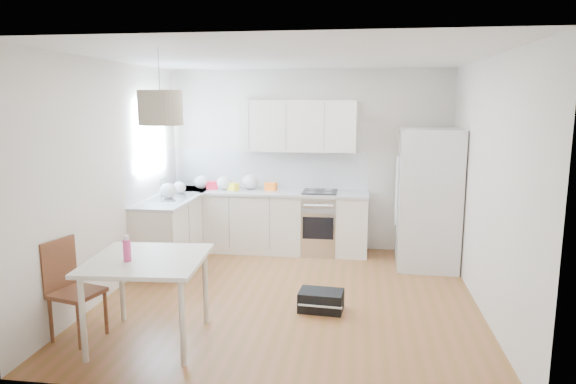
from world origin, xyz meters
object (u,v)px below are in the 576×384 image
object	(u,v)px
dining_chair	(77,291)
gym_bag	(321,301)
dining_table	(147,267)
refrigerator	(429,198)

from	to	relation	value
dining_chair	gym_bag	xyz separation A→B (m)	(2.24, 0.98, -0.37)
dining_chair	gym_bag	bearing A→B (deg)	38.46
dining_table	dining_chair	xyz separation A→B (m)	(-0.69, -0.05, -0.24)
dining_table	dining_chair	distance (m)	0.73
dining_chair	dining_table	bearing A→B (deg)	18.61
refrigerator	dining_table	world-z (taller)	refrigerator
dining_chair	refrigerator	bearing A→B (deg)	52.53
refrigerator	dining_chair	xyz separation A→B (m)	(-3.56, -2.76, -0.46)
refrigerator	dining_table	xyz separation A→B (m)	(-2.87, -2.71, -0.22)
dining_table	gym_bag	world-z (taller)	dining_table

